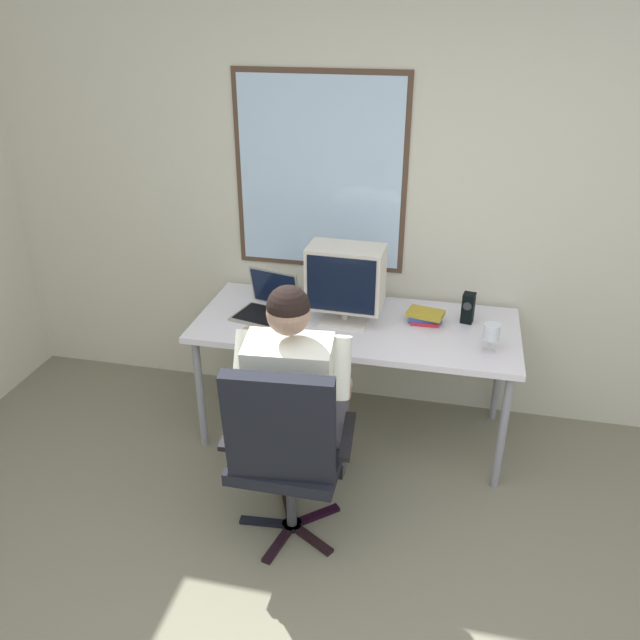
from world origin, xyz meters
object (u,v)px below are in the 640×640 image
book_stack (425,316)px  crt_monitor (346,279)px  person_seated (295,396)px  laptop (268,303)px  desk (356,331)px  wine_glass (491,333)px  office_chair (285,446)px  desk_speaker (468,308)px

book_stack → crt_monitor: bearing=-169.2°
person_seated → laptop: 0.80m
person_seated → laptop: person_seated is taller
desk → laptop: 0.52m
wine_glass → office_chair: bearing=-138.0°
desk_speaker → office_chair: bearing=-124.2°
desk → crt_monitor: size_ratio=4.04×
desk_speaker → crt_monitor: bearing=-167.8°
book_stack → person_seated: bearing=-124.5°
person_seated → crt_monitor: (0.10, 0.71, 0.31)m
person_seated → desk_speaker: person_seated is taller
office_chair → laptop: size_ratio=2.78×
desk → laptop: (-0.51, 0.01, 0.12)m
desk → book_stack: (0.37, 0.08, 0.09)m
desk → desk_speaker: size_ratio=10.33×
crt_monitor → desk_speaker: 0.70m
desk → wine_glass: bearing=-13.8°
office_chair → person_seated: size_ratio=0.79×
laptop → wine_glass: laptop is taller
person_seated → crt_monitor: 0.78m
person_seated → book_stack: 0.96m
office_chair → desk_speaker: size_ratio=5.93×
desk → person_seated: size_ratio=1.38×
laptop → desk_speaker: (1.11, 0.13, 0.02)m
desk_speaker → laptop: bearing=-173.2°
desk → wine_glass: size_ratio=11.39×
desk → desk_speaker: bearing=13.5°
wine_glass → desk_speaker: size_ratio=0.91×
office_chair → wine_glass: 1.20m
laptop → book_stack: size_ratio=1.71×
laptop → desk: bearing=-1.3°
desk → laptop: size_ratio=4.85×
wine_glass → book_stack: 0.44m
book_stack → office_chair: bearing=-116.6°
laptop → desk_speaker: 1.12m
desk → crt_monitor: 0.32m
person_seated → laptop: (-0.34, 0.72, 0.12)m
person_seated → desk: bearing=76.7°
office_chair → wine_glass: size_ratio=6.53×
person_seated → desk_speaker: bearing=47.9°
crt_monitor → book_stack: size_ratio=2.06×
laptop → crt_monitor: bearing=-1.5°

